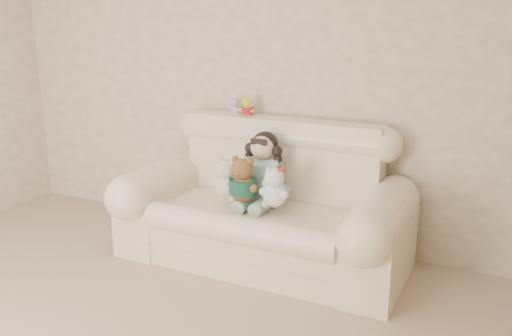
# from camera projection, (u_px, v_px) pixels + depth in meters

# --- Properties ---
(wall_back) EXTENTS (4.50, 0.00, 4.50)m
(wall_back) POSITION_uv_depth(u_px,v_px,m) (241.00, 78.00, 4.39)
(wall_back) COLOR beige
(wall_back) RESTS_ON ground
(sofa) EXTENTS (2.10, 0.95, 1.03)m
(sofa) POSITION_uv_depth(u_px,v_px,m) (262.00, 196.00, 3.98)
(sofa) COLOR #FFEBCD
(sofa) RESTS_ON floor
(seated_child) EXTENTS (0.36, 0.43, 0.56)m
(seated_child) POSITION_uv_depth(u_px,v_px,m) (263.00, 168.00, 4.02)
(seated_child) COLOR #2D7A65
(seated_child) RESTS_ON sofa
(brown_teddy) EXTENTS (0.28, 0.23, 0.39)m
(brown_teddy) POSITION_uv_depth(u_px,v_px,m) (243.00, 175.00, 3.86)
(brown_teddy) COLOR brown
(brown_teddy) RESTS_ON sofa
(white_cat) EXTENTS (0.26, 0.22, 0.34)m
(white_cat) POSITION_uv_depth(u_px,v_px,m) (275.00, 183.00, 3.76)
(white_cat) COLOR white
(white_cat) RESTS_ON sofa
(cream_teddy) EXTENTS (0.28, 0.25, 0.36)m
(cream_teddy) POSITION_uv_depth(u_px,v_px,m) (227.00, 175.00, 3.93)
(cream_teddy) COLOR silver
(cream_teddy) RESTS_ON sofa
(yellow_mini_bear) EXTENTS (0.14, 0.12, 0.19)m
(yellow_mini_bear) POSITION_uv_depth(u_px,v_px,m) (248.00, 105.00, 4.26)
(yellow_mini_bear) COLOR yellow
(yellow_mini_bear) RESTS_ON sofa
(grey_mini_plush) EXTENTS (0.12, 0.10, 0.17)m
(grey_mini_plush) POSITION_uv_depth(u_px,v_px,m) (236.00, 105.00, 4.35)
(grey_mini_plush) COLOR #BCBCC3
(grey_mini_plush) RESTS_ON sofa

